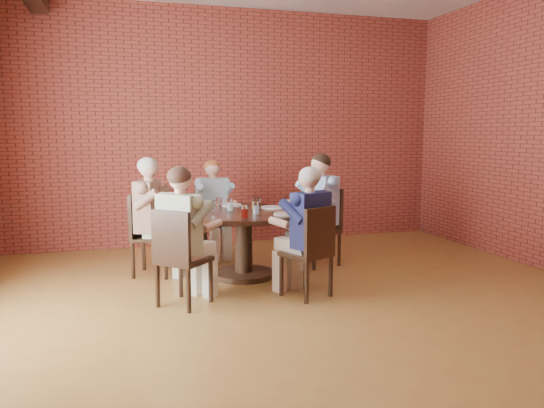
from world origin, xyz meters
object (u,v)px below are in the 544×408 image
object	(u,v)px
dining_table	(244,231)
diner_d	(183,237)
chair_d	(178,254)
chair_e	(312,248)
diner_b	(214,209)
smartphone	(277,213)
diner_c	(153,217)
diner_e	(306,232)
chair_b	(212,218)
chair_a	(323,223)
chair_c	(146,231)
diner_a	(318,210)

from	to	relation	value
dining_table	diner_d	xyz separation A→B (m)	(-0.77, -0.80, 0.13)
chair_d	chair_e	bearing A→B (deg)	-140.09
diner_b	smartphone	bearing A→B (deg)	-78.28
diner_c	diner_e	size ratio (longest dim) A/B	1.04
chair_b	diner_b	bearing A→B (deg)	-90.00
diner_c	chair_a	bearing A→B (deg)	-70.66
smartphone	chair_d	bearing A→B (deg)	-163.53
smartphone	diner_c	bearing A→B (deg)	142.39
diner_b	diner_d	xyz separation A→B (m)	(-0.63, -1.92, 0.02)
chair_d	chair_e	xyz separation A→B (m)	(1.29, -0.09, -0.00)
diner_c	diner_e	distance (m)	1.87
diner_c	smartphone	bearing A→B (deg)	-94.13
dining_table	smartphone	distance (m)	0.46
diner_b	chair_e	distance (m)	2.15
chair_b	chair_c	distance (m)	1.19
dining_table	chair_e	size ratio (longest dim) A/B	1.50
diner_b	chair_e	xyz separation A→B (m)	(0.60, -2.06, -0.13)
chair_b	diner_c	distance (m)	1.17
dining_table	chair_e	xyz separation A→B (m)	(0.46, -0.95, -0.03)
dining_table	diner_a	xyz separation A→B (m)	(1.00, 0.28, 0.16)
chair_c	smartphone	size ratio (longest dim) A/B	7.57
diner_d	diner_e	xyz separation A→B (m)	(1.20, -0.07, -0.01)
chair_a	diner_a	xyz separation A→B (m)	(-0.09, -0.02, 0.17)
diner_c	diner_d	bearing A→B (deg)	-149.22
diner_a	diner_e	bearing A→B (deg)	-42.04
chair_c	chair_d	xyz separation A→B (m)	(0.22, -1.27, -0.01)
dining_table	smartphone	world-z (taller)	smartphone
diner_e	smartphone	distance (m)	0.66
chair_c	diner_d	bearing A→B (deg)	-145.76
chair_e	chair_b	bearing A→B (deg)	-100.12
diner_e	diner_c	bearing A→B (deg)	-67.96
diner_b	smartphone	distance (m)	1.43
dining_table	smartphone	bearing A→B (deg)	-36.24
diner_c	chair_e	distance (m)	1.96
diner_a	chair_b	xyz separation A→B (m)	(-1.15, 0.91, -0.19)
chair_a	diner_b	bearing A→B (deg)	-139.18
dining_table	diner_a	world-z (taller)	diner_a
diner_a	chair_d	world-z (taller)	diner_a
dining_table	chair_c	xyz separation A→B (m)	(-1.05, 0.41, -0.02)
diner_c	diner_a	bearing A→B (deg)	-71.46
dining_table	chair_a	size ratio (longest dim) A/B	1.43
chair_d	diner_e	bearing A→B (deg)	-136.92
chair_d	smartphone	bearing A→B (deg)	-107.54
diner_a	diner_b	bearing A→B (deg)	-141.97
diner_a	diner_d	size ratio (longest dim) A/B	1.04
diner_a	chair_b	bearing A→B (deg)	-144.14
chair_a	chair_d	world-z (taller)	chair_a
diner_e	chair_c	bearing A→B (deg)	-67.06
diner_c	diner_b	bearing A→B (deg)	-27.06
dining_table	diner_e	distance (m)	0.98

